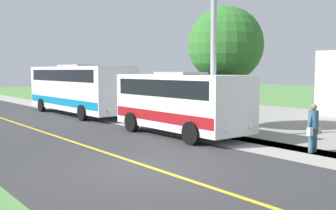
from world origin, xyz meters
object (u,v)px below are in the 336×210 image
object	(u,v)px
pedestrian_with_bags	(313,127)
tree_curbside	(226,45)
street_light_pole	(212,22)
transit_bus_rear	(78,87)
shuttle_bus_front	(180,100)

from	to	relation	value
pedestrian_with_bags	tree_curbside	distance (m)	6.85
pedestrian_with_bags	street_light_pole	xyz separation A→B (m)	(0.83, -4.21, 3.87)
transit_bus_rear	pedestrian_with_bags	xyz separation A→B (m)	(-1.18, 16.11, -0.85)
shuttle_bus_front	transit_bus_rear	world-z (taller)	transit_bus_rear
pedestrian_with_bags	transit_bus_rear	bearing A→B (deg)	-85.83
tree_curbside	pedestrian_with_bags	bearing A→B (deg)	73.96
shuttle_bus_front	street_light_pole	bearing A→B (deg)	105.16
street_light_pole	transit_bus_rear	bearing A→B (deg)	-88.34
tree_curbside	shuttle_bus_front	bearing A→B (deg)	2.84
transit_bus_rear	tree_curbside	bearing A→B (deg)	105.58
shuttle_bus_front	tree_curbside	size ratio (longest dim) A/B	1.17
pedestrian_with_bags	street_light_pole	bearing A→B (deg)	-78.84
transit_bus_rear	street_light_pole	size ratio (longest dim) A/B	1.18
shuttle_bus_front	street_light_pole	xyz separation A→B (m)	(-0.41, 1.50, 3.25)
pedestrian_with_bags	tree_curbside	size ratio (longest dim) A/B	0.29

